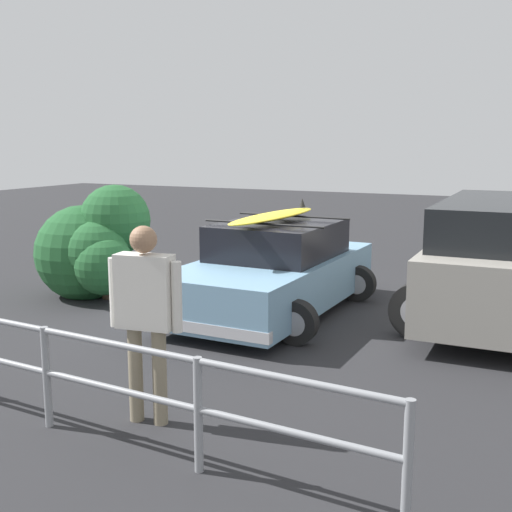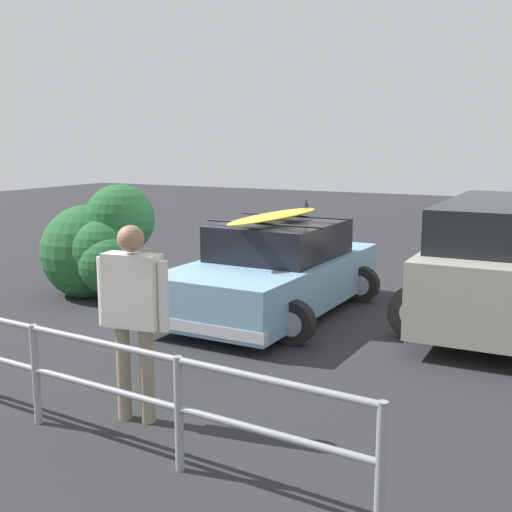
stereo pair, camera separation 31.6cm
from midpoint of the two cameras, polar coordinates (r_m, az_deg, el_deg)
ground_plane at (r=10.08m, az=-1.77°, el=-4.32°), size 44.00×44.00×0.02m
sedan_car at (r=9.47m, az=0.71°, el=-1.32°), size 2.42×4.07×1.62m
suv_car at (r=9.56m, az=20.63°, el=-0.25°), size 2.69×4.61×1.72m
person_bystander at (r=5.76m, az=-11.36°, el=-4.43°), size 0.69×0.27×1.80m
bush_near_left at (r=10.68m, az=-15.01°, el=0.58°), size 1.94×1.60×1.91m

